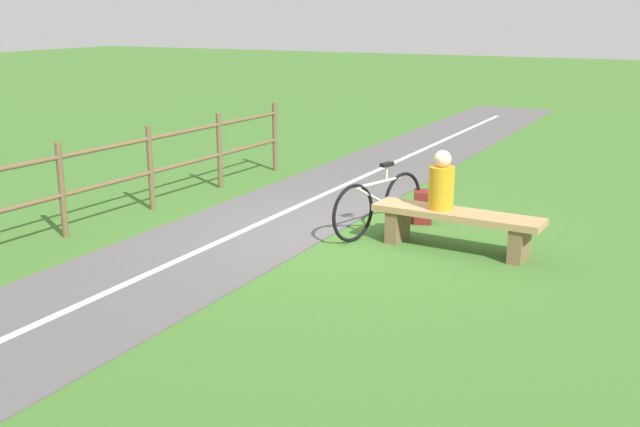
{
  "coord_description": "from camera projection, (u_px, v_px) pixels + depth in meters",
  "views": [
    {
      "loc": [
        -4.04,
        8.48,
        2.79
      ],
      "look_at": [
        -1.02,
        2.54,
        0.99
      ],
      "focal_mm": 42.36,
      "sensor_mm": 36.0,
      "label": 1
    }
  ],
  "objects": [
    {
      "name": "person_seated",
      "position": [
        442.0,
        183.0,
        8.98
      ],
      "size": [
        0.32,
        0.32,
        0.72
      ],
      "rotation": [
        0.0,
        0.0,
        -0.07
      ],
      "color": "orange",
      "rests_on": "bench"
    },
    {
      "name": "ground_plane",
      "position": [
        339.0,
        232.0,
        9.79
      ],
      "size": [
        80.0,
        80.0,
        0.0
      ],
      "primitive_type": "plane",
      "color": "#3D6B28"
    },
    {
      "name": "path_centre_line",
      "position": [
        34.0,
        325.0,
        6.86
      ],
      "size": [
        0.5,
        32.0,
        0.0
      ],
      "primitive_type": "cube",
      "rotation": [
        0.0,
        0.0,
        -0.01
      ],
      "color": "silver",
      "rests_on": "paved_path"
    },
    {
      "name": "bicycle",
      "position": [
        379.0,
        205.0,
        9.65
      ],
      "size": [
        0.56,
        1.64,
        0.91
      ],
      "rotation": [
        0.0,
        0.0,
        1.26
      ],
      "color": "black",
      "rests_on": "ground_plane"
    },
    {
      "name": "backpack",
      "position": [
        422.0,
        207.0,
        10.2
      ],
      "size": [
        0.35,
        0.36,
        0.44
      ],
      "rotation": [
        0.0,
        0.0,
        5.08
      ],
      "color": "maroon",
      "rests_on": "ground_plane"
    },
    {
      "name": "bench",
      "position": [
        457.0,
        222.0,
        9.0
      ],
      "size": [
        2.08,
        0.6,
        0.48
      ],
      "rotation": [
        0.0,
        0.0,
        -0.07
      ],
      "color": "#A88456",
      "rests_on": "ground_plane"
    },
    {
      "name": "paved_path",
      "position": [
        34.0,
        326.0,
        6.86
      ],
      "size": [
        2.65,
        36.02,
        0.02
      ],
      "primitive_type": "cube",
      "rotation": [
        0.0,
        0.0,
        -0.01
      ],
      "color": "#565454",
      "rests_on": "ground_plane"
    }
  ]
}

